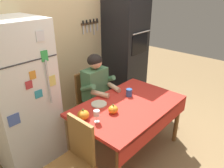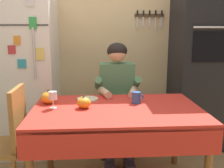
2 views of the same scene
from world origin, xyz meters
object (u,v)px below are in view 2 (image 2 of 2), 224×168
chair_behind_person (116,107)px  pumpkin_medium (49,98)px  chair_left_side (7,138)px  wine_glass (53,96)px  coffee_mug (136,98)px  refrigerator (26,73)px  seated_person (117,92)px  serving_tray (88,99)px  wall_oven (200,58)px  pumpkin_large (84,103)px  dining_table (117,118)px

chair_behind_person → pumpkin_medium: size_ratio=6.99×
chair_left_side → wine_glass: (0.38, 0.06, 0.33)m
coffee_mug → wine_glass: bearing=-171.3°
refrigerator → seated_person: (1.01, -0.28, -0.16)m
chair_behind_person → refrigerator: bearing=174.9°
refrigerator → coffee_mug: size_ratio=16.93×
chair_left_side → wine_glass: bearing=8.4°
pumpkin_medium → serving_tray: pumpkin_medium is taller
serving_tray → pumpkin_medium: bearing=-164.4°
wall_oven → chair_behind_person: 1.14m
wall_oven → coffee_mug: wall_oven is taller
seated_person → pumpkin_medium: seated_person is taller
pumpkin_large → dining_table: bearing=-6.7°
dining_table → chair_left_side: chair_left_side is taller
dining_table → pumpkin_large: pumpkin_large is taller
dining_table → seated_person: seated_person is taller
pumpkin_medium → wall_oven: bearing=24.0°
refrigerator → wine_glass: refrigerator is taller
chair_behind_person → dining_table: bearing=-94.0°
chair_behind_person → coffee_mug: bearing=-78.6°
pumpkin_large → chair_behind_person: bearing=66.7°
wall_oven → chair_behind_person: size_ratio=2.26×
seated_person → wine_glass: seated_person is taller
chair_left_side → serving_tray: size_ratio=4.75×
wine_glass → serving_tray: bearing=41.5°
refrigerator → chair_behind_person: (1.01, -0.09, -0.39)m
pumpkin_large → pumpkin_medium: bearing=152.7°
refrigerator → coffee_mug: 1.35m
serving_tray → chair_left_side: bearing=-155.3°
wine_glass → pumpkin_large: size_ratio=1.24×
wine_glass → dining_table: bearing=-4.8°
chair_left_side → pumpkin_medium: bearing=33.1°
wall_oven → pumpkin_medium: (-1.64, -0.73, -0.26)m
serving_tray → chair_behind_person: bearing=58.9°
serving_tray → dining_table: bearing=-49.1°
refrigerator → pumpkin_large: size_ratio=15.67×
refrigerator → pumpkin_medium: bearing=-62.2°
chair_behind_person → pumpkin_large: chair_behind_person is taller
chair_left_side → pumpkin_medium: 0.47m
dining_table → chair_left_side: bearing=-179.3°
chair_behind_person → coffee_mug: (0.13, -0.64, 0.28)m
serving_tray → seated_person: bearing=46.0°
wine_glass → chair_left_side: bearing=-171.6°
chair_left_side → coffee_mug: bearing=8.6°
seated_person → wine_glass: (-0.58, -0.56, 0.10)m
coffee_mug → wine_glass: (-0.71, -0.11, 0.05)m
pumpkin_large → coffee_mug: bearing=14.8°
seated_person → pumpkin_large: 0.66m
refrigerator → wall_oven: bearing=1.1°
refrigerator → chair_behind_person: size_ratio=1.94×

